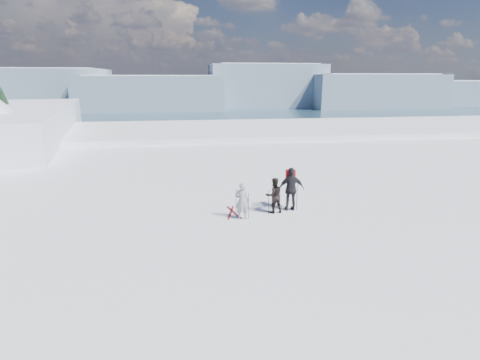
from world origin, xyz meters
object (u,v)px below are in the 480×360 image
object	(u,v)px
skier_grey	(242,201)
skier_pack	(291,189)
skis_loose	(232,212)
skier_dark	(274,195)

from	to	relation	value
skier_grey	skier_pack	xyz separation A→B (m)	(2.37, 0.75, 0.20)
skier_pack	skis_loose	size ratio (longest dim) A/B	1.19
skier_dark	skier_pack	bearing A→B (deg)	-177.18
skis_loose	skier_pack	bearing A→B (deg)	-0.52
skier_dark	skis_loose	size ratio (longest dim) A/B	0.96
skier_grey	skier_dark	size ratio (longest dim) A/B	0.99
skier_pack	skis_loose	xyz separation A→B (m)	(-2.69, 0.02, -0.98)
skier_dark	skis_loose	xyz separation A→B (m)	(-1.84, 0.22, -0.79)
skier_grey	skier_pack	bearing A→B (deg)	-149.26
skier_grey	skis_loose	bearing A→B (deg)	-54.35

